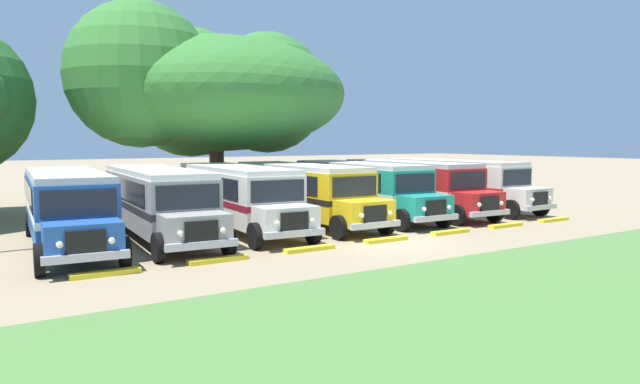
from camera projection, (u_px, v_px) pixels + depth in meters
name	position (u px, v px, depth m)	size (l,w,h in m)	color
ground_plane	(390.00, 243.00, 22.47)	(220.00, 220.00, 0.00)	#937F60
foreground_grass_strip	(609.00, 293.00, 15.00)	(80.00, 10.97, 0.01)	#4C7538
parked_bus_slot_0	(67.00, 205.00, 21.55)	(3.36, 10.94, 2.82)	#23519E
parked_bus_slot_1	(158.00, 199.00, 23.45)	(3.26, 10.92, 2.82)	#9E9993
parked_bus_slot_2	(238.00, 194.00, 25.72)	(3.29, 10.93, 2.82)	silver
parked_bus_slot_3	(303.00, 190.00, 27.69)	(2.79, 10.85, 2.82)	yellow
parked_bus_slot_4	(361.00, 187.00, 29.83)	(3.09, 10.89, 2.82)	teal
parked_bus_slot_5	(412.00, 184.00, 31.54)	(3.20, 10.91, 2.82)	red
parked_bus_slot_6	(455.00, 181.00, 33.58)	(2.84, 10.86, 2.82)	silver
curb_wheelstop_0	(106.00, 273.00, 16.96)	(2.00, 0.36, 0.15)	yellow
curb_wheelstop_1	(218.00, 260.00, 18.86)	(2.00, 0.36, 0.15)	yellow
curb_wheelstop_2	(310.00, 249.00, 20.76)	(2.00, 0.36, 0.15)	yellow
curb_wheelstop_3	(386.00, 240.00, 22.66)	(2.00, 0.36, 0.15)	yellow
curb_wheelstop_4	(450.00, 232.00, 24.56)	(2.00, 0.36, 0.15)	yellow
curb_wheelstop_5	(506.00, 225.00, 26.46)	(2.00, 0.36, 0.15)	yellow
curb_wheelstop_6	(553.00, 220.00, 28.36)	(2.00, 0.36, 0.15)	yellow
broad_shade_tree	(210.00, 92.00, 35.45)	(17.31, 16.61, 11.41)	brown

